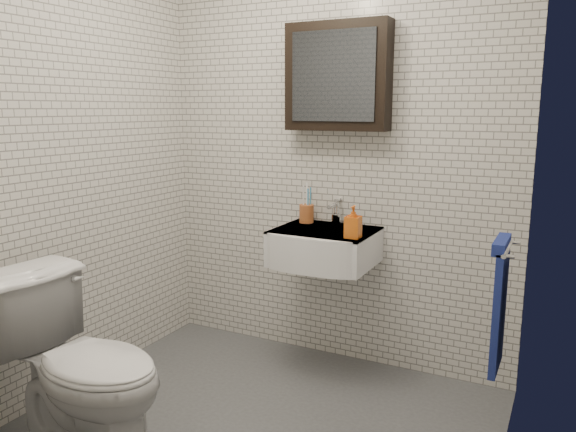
% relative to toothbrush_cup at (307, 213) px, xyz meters
% --- Properties ---
extents(ground, '(2.20, 2.00, 0.01)m').
position_rel_toothbrush_cup_xyz_m(ground, '(0.13, -0.91, -0.91)').
color(ground, '#484A4F').
rests_on(ground, ground).
extents(room_shell, '(2.22, 2.02, 2.51)m').
position_rel_toothbrush_cup_xyz_m(room_shell, '(0.13, -0.91, 0.56)').
color(room_shell, silver).
rests_on(room_shell, ground).
extents(washbasin, '(0.55, 0.50, 0.20)m').
position_rel_toothbrush_cup_xyz_m(washbasin, '(0.18, -0.17, -0.15)').
color(washbasin, white).
rests_on(washbasin, room_shell).
extents(faucet, '(0.06, 0.20, 0.15)m').
position_rel_toothbrush_cup_xyz_m(faucet, '(0.18, 0.02, 0.01)').
color(faucet, silver).
rests_on(faucet, washbasin).
extents(mirror_cabinet, '(0.60, 0.15, 0.60)m').
position_rel_toothbrush_cup_xyz_m(mirror_cabinet, '(0.18, 0.02, 0.79)').
color(mirror_cabinet, black).
rests_on(mirror_cabinet, room_shell).
extents(towel_rail, '(0.09, 0.30, 0.58)m').
position_rel_toothbrush_cup_xyz_m(towel_rail, '(1.17, -0.56, -0.19)').
color(towel_rail, silver).
rests_on(towel_rail, room_shell).
extents(toothbrush_cup, '(0.11, 0.11, 0.24)m').
position_rel_toothbrush_cup_xyz_m(toothbrush_cup, '(0.00, 0.00, 0.00)').
color(toothbrush_cup, '#A45529').
rests_on(toothbrush_cup, washbasin).
extents(soap_bottle, '(0.08, 0.08, 0.17)m').
position_rel_toothbrush_cup_xyz_m(soap_bottle, '(0.39, -0.26, 0.03)').
color(soap_bottle, orange).
rests_on(soap_bottle, washbasin).
extents(toilet, '(0.84, 0.51, 0.83)m').
position_rel_toothbrush_cup_xyz_m(toilet, '(-0.43, -1.38, -0.50)').
color(toilet, white).
rests_on(toilet, ground).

